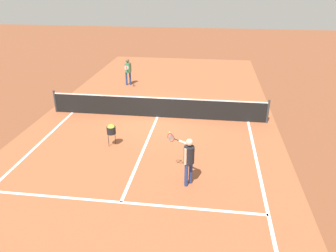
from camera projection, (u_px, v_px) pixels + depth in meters
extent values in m
plane|color=brown|center=(157.00, 117.00, 15.20)|extent=(60.00, 60.00, 0.00)
cube|color=#9E5433|center=(157.00, 117.00, 15.20)|extent=(10.62, 24.40, 0.00)
cube|color=white|center=(266.00, 205.00, 9.33)|extent=(0.10, 11.89, 0.01)
cube|color=white|center=(121.00, 202.00, 9.42)|extent=(8.22, 0.10, 0.01)
cube|color=white|center=(143.00, 150.00, 12.31)|extent=(0.10, 6.40, 0.01)
cylinder|color=#33383D|center=(55.00, 101.00, 15.58)|extent=(0.09, 0.09, 1.07)
cylinder|color=#33383D|center=(268.00, 112.00, 14.38)|extent=(0.09, 0.09, 1.07)
cube|color=black|center=(157.00, 108.00, 15.01)|extent=(9.82, 0.02, 0.91)
cube|color=white|center=(157.00, 98.00, 14.82)|extent=(9.82, 0.03, 0.05)
cylinder|color=navy|center=(186.00, 175.00, 10.02)|extent=(0.11, 0.11, 0.77)
cylinder|color=navy|center=(191.00, 172.00, 10.17)|extent=(0.11, 0.11, 0.77)
cylinder|color=black|center=(189.00, 155.00, 9.83)|extent=(0.32, 0.32, 0.54)
sphere|color=beige|center=(189.00, 142.00, 9.65)|extent=(0.21, 0.21, 0.21)
cylinder|color=beige|center=(185.00, 157.00, 9.71)|extent=(0.08, 0.08, 0.53)
cylinder|color=beige|center=(186.00, 144.00, 10.01)|extent=(0.48, 0.36, 0.08)
cylinder|color=black|center=(177.00, 140.00, 10.24)|extent=(0.20, 0.15, 0.03)
torus|color=red|center=(171.00, 138.00, 10.38)|extent=(0.25, 0.18, 0.28)
cylinder|color=silver|center=(171.00, 138.00, 10.38)|extent=(0.14, 0.21, 0.25)
cylinder|color=navy|center=(130.00, 78.00, 19.65)|extent=(0.11, 0.11, 0.78)
cylinder|color=navy|center=(126.00, 79.00, 19.60)|extent=(0.11, 0.11, 0.78)
cylinder|color=#338C59|center=(128.00, 68.00, 19.35)|extent=(0.32, 0.32, 0.55)
sphere|color=brown|center=(127.00, 60.00, 19.18)|extent=(0.21, 0.21, 0.21)
cylinder|color=brown|center=(131.00, 67.00, 19.39)|extent=(0.08, 0.08, 0.53)
cylinder|color=brown|center=(125.00, 65.00, 18.99)|extent=(0.26, 0.52, 0.08)
cylinder|color=black|center=(126.00, 67.00, 18.66)|extent=(0.10, 0.22, 0.03)
torus|color=red|center=(126.00, 68.00, 18.45)|extent=(0.12, 0.27, 0.28)
cylinder|color=silver|center=(126.00, 68.00, 18.45)|extent=(0.23, 0.09, 0.25)
cylinder|color=black|center=(111.00, 130.00, 12.36)|extent=(0.34, 0.34, 0.28)
cylinder|color=black|center=(109.00, 141.00, 12.45)|extent=(0.02, 0.02, 0.50)
cylinder|color=black|center=(115.00, 139.00, 12.60)|extent=(0.02, 0.02, 0.50)
sphere|color=#CCE033|center=(111.00, 128.00, 12.33)|extent=(0.29, 0.29, 0.29)
sphere|color=#CCE033|center=(170.00, 132.00, 13.61)|extent=(0.07, 0.07, 0.07)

